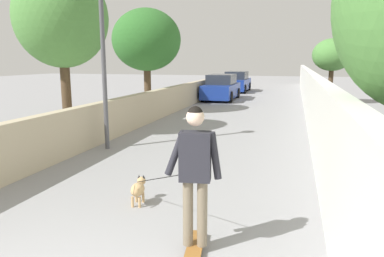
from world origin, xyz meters
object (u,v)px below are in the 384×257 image
(tree_right_mid, at_px, (332,55))
(car_far, at_px, (237,82))
(tree_left_near, at_px, (147,40))
(dog, at_px, (139,189))
(person_skateboarder, at_px, (195,166))
(tree_left_distant, at_px, (61,19))
(car_near, at_px, (221,88))
(lamp_post, at_px, (102,27))
(skateboard, at_px, (195,246))

(tree_right_mid, distance_m, car_far, 9.17)
(tree_left_near, height_order, dog, tree_left_near)
(person_skateboarder, distance_m, car_far, 23.88)
(dog, bearing_deg, tree_left_distant, 44.68)
(car_near, xyz_separation_m, car_far, (6.01, 0.00, 0.00))
(car_far, bearing_deg, tree_left_distant, 171.84)
(lamp_post, height_order, car_near, lamp_post)
(tree_right_mid, distance_m, person_skateboarder, 17.52)
(tree_left_distant, height_order, skateboard, tree_left_distant)
(tree_left_distant, xyz_separation_m, skateboard, (-5.69, -5.75, -3.56))
(tree_left_near, height_order, person_skateboarder, tree_left_near)
(tree_left_distant, distance_m, car_far, 18.39)
(tree_left_distant, relative_size, car_near, 1.19)
(person_skateboarder, bearing_deg, tree_right_mid, -9.99)
(tree_right_mid, bearing_deg, tree_left_distant, 142.65)
(tree_left_distant, bearing_deg, tree_left_near, -4.51)
(tree_right_mid, height_order, car_far, tree_right_mid)
(tree_left_near, xyz_separation_m, car_far, (12.48, -2.14, -2.55))
(tree_left_distant, height_order, person_skateboarder, tree_left_distant)
(lamp_post, bearing_deg, dog, -143.99)
(lamp_post, bearing_deg, skateboard, -140.57)
(skateboard, bearing_deg, tree_right_mid, -9.99)
(tree_left_near, relative_size, car_near, 1.08)
(skateboard, distance_m, person_skateboarder, 1.07)
(tree_left_near, xyz_separation_m, person_skateboarder, (-11.19, -5.31, -2.13))
(lamp_post, distance_m, car_far, 19.26)
(tree_right_mid, bearing_deg, skateboard, 170.01)
(dog, height_order, car_near, car_near)
(tree_left_near, distance_m, dog, 11.15)
(car_near, bearing_deg, tree_left_near, 161.66)
(tree_right_mid, bearing_deg, person_skateboarder, 170.01)
(skateboard, distance_m, dog, 1.81)
(skateboard, height_order, dog, dog)
(lamp_post, relative_size, person_skateboarder, 2.70)
(tree_left_near, distance_m, tree_left_distant, 5.53)
(lamp_post, xyz_separation_m, skateboard, (-4.58, -3.77, -3.18))
(tree_left_near, distance_m, lamp_post, 6.78)
(lamp_post, relative_size, skateboard, 5.87)
(dog, relative_size, car_near, 0.35)
(lamp_post, bearing_deg, person_skateboarder, -140.57)
(tree_left_near, bearing_deg, person_skateboarder, -154.60)
(tree_left_distant, distance_m, dog, 7.13)
(lamp_post, bearing_deg, car_near, -2.63)
(tree_left_distant, bearing_deg, car_near, -12.16)
(lamp_post, bearing_deg, tree_left_distant, 60.77)
(tree_left_near, distance_m, tree_right_mid, 10.29)
(person_skateboarder, distance_m, car_near, 17.95)
(tree_right_mid, distance_m, skateboard, 17.65)
(car_near, bearing_deg, tree_right_mid, -94.32)
(person_skateboarder, bearing_deg, car_near, 10.17)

